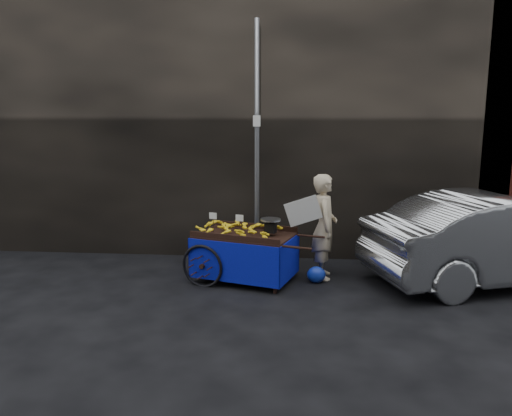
# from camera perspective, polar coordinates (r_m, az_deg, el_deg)

# --- Properties ---
(ground) EXTENTS (80.00, 80.00, 0.00)m
(ground) POSITION_cam_1_polar(r_m,az_deg,el_deg) (7.45, -3.07, -9.02)
(ground) COLOR black
(ground) RESTS_ON ground
(building_wall) EXTENTS (13.50, 2.00, 5.00)m
(building_wall) POSITION_cam_1_polar(r_m,az_deg,el_deg) (9.56, 1.34, 10.63)
(building_wall) COLOR black
(building_wall) RESTS_ON ground
(street_pole) EXTENTS (0.12, 0.10, 4.00)m
(street_pole) POSITION_cam_1_polar(r_m,az_deg,el_deg) (8.29, 0.11, 7.21)
(street_pole) COLOR slate
(street_pole) RESTS_ON ground
(banana_cart) EXTENTS (2.12, 1.40, 1.06)m
(banana_cart) POSITION_cam_1_polar(r_m,az_deg,el_deg) (7.56, -1.59, -3.51)
(banana_cart) COLOR black
(banana_cart) RESTS_ON ground
(vendor) EXTENTS (0.82, 0.60, 1.62)m
(vendor) POSITION_cam_1_polar(r_m,az_deg,el_deg) (7.73, 7.80, -2.09)
(vendor) COLOR beige
(vendor) RESTS_ON ground
(plastic_bag) EXTENTS (0.28, 0.22, 0.25)m
(plastic_bag) POSITION_cam_1_polar(r_m,az_deg,el_deg) (7.64, 6.90, -7.57)
(plastic_bag) COLOR #1730AE
(plastic_bag) RESTS_ON ground
(parked_car) EXTENTS (4.35, 2.65, 1.35)m
(parked_car) POSITION_cam_1_polar(r_m,az_deg,el_deg) (8.33, 26.36, -3.15)
(parked_car) COLOR #B1B4B8
(parked_car) RESTS_ON ground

